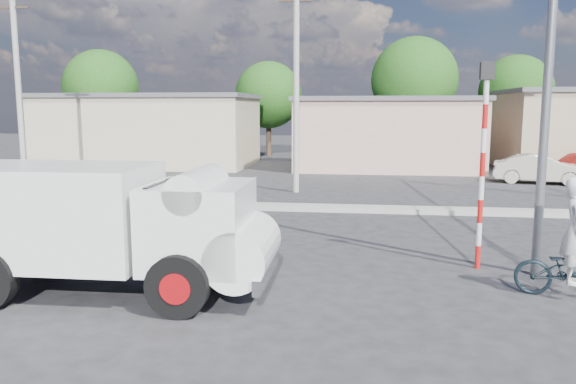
# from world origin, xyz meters

# --- Properties ---
(ground_plane) EXTENTS (120.00, 120.00, 0.00)m
(ground_plane) POSITION_xyz_m (0.00, 0.00, 0.00)
(ground_plane) COLOR #272629
(ground_plane) RESTS_ON ground
(median) EXTENTS (40.00, 0.80, 0.16)m
(median) POSITION_xyz_m (0.00, 8.00, 0.08)
(median) COLOR #99968E
(median) RESTS_ON ground
(truck) EXTENTS (5.82, 2.43, 2.39)m
(truck) POSITION_xyz_m (-3.77, -1.13, 1.32)
(truck) COLOR black
(truck) RESTS_ON ground
(bicycle) EXTENTS (2.06, 1.14, 1.03)m
(bicycle) POSITION_xyz_m (4.49, -0.28, 0.51)
(bicycle) COLOR black
(bicycle) RESTS_ON ground
(cyclist) EXTENTS (0.61, 0.79, 1.91)m
(cyclist) POSITION_xyz_m (4.49, -0.28, 0.95)
(cyclist) COLOR white
(cyclist) RESTS_ON ground
(car_cream) EXTENTS (4.27, 2.27, 1.34)m
(car_cream) POSITION_xyz_m (8.76, 16.14, 0.67)
(car_cream) COLOR beige
(car_cream) RESTS_ON ground
(traffic_pole) EXTENTS (0.28, 0.18, 4.36)m
(traffic_pole) POSITION_xyz_m (3.20, 1.50, 2.59)
(traffic_pole) COLOR red
(traffic_pole) RESTS_ON ground
(streetlight) EXTENTS (2.34, 0.22, 9.00)m
(streetlight) POSITION_xyz_m (4.14, 1.20, 4.96)
(streetlight) COLOR slate
(streetlight) RESTS_ON ground
(building_row) EXTENTS (37.80, 7.30, 4.44)m
(building_row) POSITION_xyz_m (1.10, 22.00, 2.13)
(building_row) COLOR beige
(building_row) RESTS_ON ground
(tree_row) EXTENTS (51.24, 7.43, 8.42)m
(tree_row) POSITION_xyz_m (7.45, 28.53, 4.96)
(tree_row) COLOR #38281E
(tree_row) RESTS_ON ground
(utility_poles) EXTENTS (35.40, 0.24, 8.00)m
(utility_poles) POSITION_xyz_m (3.25, 12.00, 4.07)
(utility_poles) COLOR #99968E
(utility_poles) RESTS_ON ground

